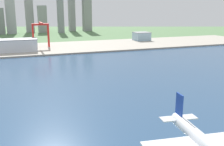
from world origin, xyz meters
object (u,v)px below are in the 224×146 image
object	(u,v)px
port_crane_red	(41,29)
warehouse_annex	(142,36)
warehouse_main	(16,45)
airplane_landing	(206,145)

from	to	relation	value
port_crane_red	warehouse_annex	xyz separation A→B (m)	(208.69, 28.50, -23.03)
warehouse_main	airplane_landing	bearing A→B (deg)	-83.87
port_crane_red	warehouse_annex	distance (m)	211.88
airplane_landing	warehouse_main	bearing A→B (deg)	96.13
airplane_landing	port_crane_red	distance (m)	427.14
airplane_landing	warehouse_main	distance (m)	398.54
airplane_landing	warehouse_main	size ratio (longest dim) A/B	0.63
port_crane_red	warehouse_main	distance (m)	57.78
port_crane_red	warehouse_main	world-z (taller)	port_crane_red
port_crane_red	warehouse_main	xyz separation A→B (m)	(-43.27, -31.44, -21.87)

